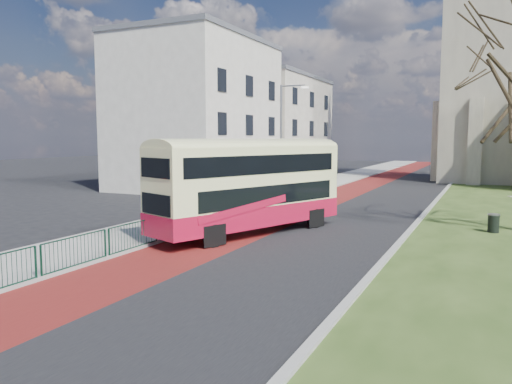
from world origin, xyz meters
The scene contains 12 objects.
ground centered at (0.00, 0.00, 0.00)m, with size 160.00×160.00×0.00m, color black.
road_carriageway centered at (1.50, 20.00, 0.01)m, with size 9.00×120.00×0.01m, color black.
bus_lane centered at (-1.20, 20.00, 0.01)m, with size 3.40×120.00×0.01m, color #591414.
pavement_west centered at (-5.00, 20.00, 0.06)m, with size 4.00×120.00×0.12m, color gray.
kerb_west centered at (-3.00, 20.00, 0.07)m, with size 0.25×120.00×0.13m, color #999993.
kerb_east centered at (6.10, 22.00, 0.07)m, with size 0.25×80.00×0.13m, color #999993.
pedestrian_railing centered at (-2.95, 4.00, 0.55)m, with size 0.07×24.00×1.12m.
street_block_near centered at (-14.00, 22.00, 6.51)m, with size 10.30×14.30×13.00m.
street_block_far centered at (-14.00, 38.00, 5.76)m, with size 10.30×16.30×11.50m.
streetlamp centered at (-4.35, 18.00, 4.59)m, with size 2.13×0.18×8.00m.
bus centered at (-0.40, 4.37, 2.35)m, with size 5.68×10.00×4.12m.
litter_bin centered at (9.57, 9.22, 0.47)m, with size 0.69×0.69×0.85m.
Camera 1 is at (9.26, -15.67, 4.31)m, focal length 35.00 mm.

